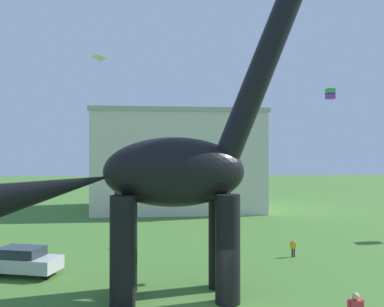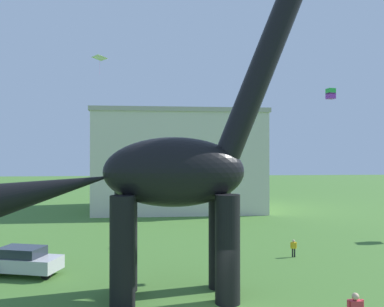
# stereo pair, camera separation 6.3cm
# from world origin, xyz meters

# --- Properties ---
(dinosaur_sculpture) EXTENTS (15.40, 3.26, 16.10)m
(dinosaur_sculpture) POSITION_xyz_m (-1.51, 2.90, 5.82)
(dinosaur_sculpture) COLOR black
(dinosaur_sculpture) RESTS_ON ground_plane
(parked_sedan_left) EXTENTS (4.53, 2.89, 1.55)m
(parked_sedan_left) POSITION_xyz_m (-9.65, 7.07, 0.81)
(parked_sedan_left) COLOR #B7B7BC
(parked_sedan_left) RESTS_ON ground_plane
(person_vendor_side) EXTENTS (0.42, 0.19, 1.13)m
(person_vendor_side) POSITION_xyz_m (6.66, 9.51, 0.69)
(person_vendor_side) COLOR black
(person_vendor_side) RESTS_ON ground_plane
(person_strolling_adult) EXTENTS (0.58, 0.25, 1.54)m
(person_strolling_adult) POSITION_xyz_m (-3.92, 13.39, 0.93)
(person_strolling_adult) COLOR #2D3347
(person_strolling_adult) RESTS_ON ground_plane
(kite_near_low) EXTENTS (1.53, 1.60, 1.59)m
(kite_near_low) POSITION_xyz_m (-7.04, 19.23, 15.03)
(kite_near_low) COLOR white
(kite_high_left) EXTENTS (0.49, 0.49, 0.62)m
(kite_high_left) POSITION_xyz_m (8.13, 7.18, 10.29)
(kite_high_left) COLOR green
(background_building_block) EXTENTS (19.89, 14.05, 11.94)m
(background_building_block) POSITION_xyz_m (0.61, 34.48, 5.98)
(background_building_block) COLOR beige
(background_building_block) RESTS_ON ground_plane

